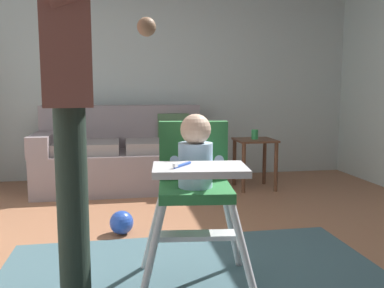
{
  "coord_description": "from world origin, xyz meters",
  "views": [
    {
      "loc": [
        -0.54,
        -2.26,
        1.03
      ],
      "look_at": [
        -0.18,
        -0.18,
        0.75
      ],
      "focal_mm": 38.56,
      "sensor_mm": 36.0,
      "label": 1
    }
  ],
  "objects_px": {
    "wall_clock": "(66,7)",
    "side_table": "(255,152)",
    "sippy_cup": "(255,134)",
    "adult_standing": "(70,94)",
    "couch": "(123,156)",
    "toy_ball_second": "(122,223)",
    "high_chair": "(195,172)"
  },
  "relations": [
    {
      "from": "side_table",
      "to": "toy_ball_second",
      "type": "bearing_deg",
      "value": -139.58
    },
    {
      "from": "adult_standing",
      "to": "wall_clock",
      "type": "distance_m",
      "value": 3.07
    },
    {
      "from": "toy_ball_second",
      "to": "sippy_cup",
      "type": "bearing_deg",
      "value": 40.49
    },
    {
      "from": "couch",
      "to": "sippy_cup",
      "type": "distance_m",
      "value": 1.4
    },
    {
      "from": "wall_clock",
      "to": "adult_standing",
      "type": "bearing_deg",
      "value": -83.33
    },
    {
      "from": "couch",
      "to": "adult_standing",
      "type": "height_order",
      "value": "adult_standing"
    },
    {
      "from": "adult_standing",
      "to": "toy_ball_second",
      "type": "height_order",
      "value": "adult_standing"
    },
    {
      "from": "couch",
      "to": "sippy_cup",
      "type": "bearing_deg",
      "value": 78.02
    },
    {
      "from": "sippy_cup",
      "to": "adult_standing",
      "type": "bearing_deg",
      "value": -126.59
    },
    {
      "from": "high_chair",
      "to": "toy_ball_second",
      "type": "distance_m",
      "value": 1.12
    },
    {
      "from": "adult_standing",
      "to": "side_table",
      "type": "height_order",
      "value": "adult_standing"
    },
    {
      "from": "high_chair",
      "to": "adult_standing",
      "type": "height_order",
      "value": "adult_standing"
    },
    {
      "from": "couch",
      "to": "wall_clock",
      "type": "height_order",
      "value": "wall_clock"
    },
    {
      "from": "couch",
      "to": "side_table",
      "type": "distance_m",
      "value": 1.38
    },
    {
      "from": "wall_clock",
      "to": "side_table",
      "type": "bearing_deg",
      "value": -21.54
    },
    {
      "from": "sippy_cup",
      "to": "wall_clock",
      "type": "xyz_separation_m",
      "value": [
        -1.93,
        0.76,
        1.36
      ]
    },
    {
      "from": "high_chair",
      "to": "toy_ball_second",
      "type": "xyz_separation_m",
      "value": [
        -0.37,
        0.91,
        -0.54
      ]
    },
    {
      "from": "adult_standing",
      "to": "couch",
      "type": "bearing_deg",
      "value": 78.6
    },
    {
      "from": "adult_standing",
      "to": "side_table",
      "type": "relative_size",
      "value": 3.41
    },
    {
      "from": "high_chair",
      "to": "sippy_cup",
      "type": "height_order",
      "value": "high_chair"
    },
    {
      "from": "couch",
      "to": "toy_ball_second",
      "type": "distance_m",
      "value": 1.49
    },
    {
      "from": "adult_standing",
      "to": "wall_clock",
      "type": "height_order",
      "value": "wall_clock"
    },
    {
      "from": "side_table",
      "to": "wall_clock",
      "type": "height_order",
      "value": "wall_clock"
    },
    {
      "from": "adult_standing",
      "to": "toy_ball_second",
      "type": "bearing_deg",
      "value": 71.86
    },
    {
      "from": "side_table",
      "to": "adult_standing",
      "type": "bearing_deg",
      "value": -126.65
    },
    {
      "from": "toy_ball_second",
      "to": "sippy_cup",
      "type": "xyz_separation_m",
      "value": [
        1.38,
        1.18,
        0.49
      ]
    },
    {
      "from": "side_table",
      "to": "wall_clock",
      "type": "bearing_deg",
      "value": 158.46
    },
    {
      "from": "high_chair",
      "to": "adult_standing",
      "type": "bearing_deg",
      "value": -78.27
    },
    {
      "from": "side_table",
      "to": "sippy_cup",
      "type": "height_order",
      "value": "sippy_cup"
    },
    {
      "from": "couch",
      "to": "high_chair",
      "type": "bearing_deg",
      "value": 8.19
    },
    {
      "from": "sippy_cup",
      "to": "high_chair",
      "type": "bearing_deg",
      "value": -115.78
    },
    {
      "from": "adult_standing",
      "to": "side_table",
      "type": "bearing_deg",
      "value": 47.6
    }
  ]
}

